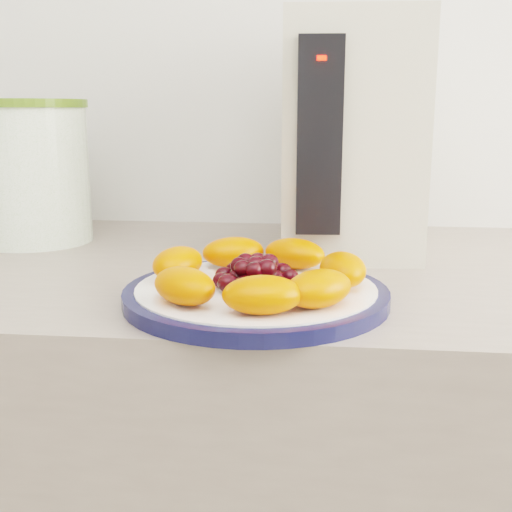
# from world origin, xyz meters

# --- Properties ---
(plate_rim) EXTENTS (0.28, 0.28, 0.01)m
(plate_rim) POSITION_xyz_m (0.06, 1.02, 0.91)
(plate_rim) COLOR #0F1338
(plate_rim) RESTS_ON counter
(plate_face) EXTENTS (0.25, 0.25, 0.02)m
(plate_face) POSITION_xyz_m (0.06, 1.02, 0.91)
(plate_face) COLOR white
(plate_face) RESTS_ON counter
(canister) EXTENTS (0.18, 0.18, 0.20)m
(canister) POSITION_xyz_m (-0.31, 1.30, 1.00)
(canister) COLOR #357512
(canister) RESTS_ON counter
(canister_lid) EXTENTS (0.19, 0.19, 0.01)m
(canister_lid) POSITION_xyz_m (-0.31, 1.30, 1.11)
(canister_lid) COLOR #547323
(canister_lid) RESTS_ON canister
(appliance_body) EXTENTS (0.20, 0.27, 0.32)m
(appliance_body) POSITION_xyz_m (0.16, 1.31, 1.06)
(appliance_body) COLOR beige
(appliance_body) RESTS_ON counter
(appliance_panel) EXTENTS (0.06, 0.02, 0.24)m
(appliance_panel) POSITION_xyz_m (0.12, 1.17, 1.07)
(appliance_panel) COLOR black
(appliance_panel) RESTS_ON appliance_body
(appliance_led) EXTENTS (0.01, 0.01, 0.01)m
(appliance_led) POSITION_xyz_m (0.12, 1.16, 1.16)
(appliance_led) COLOR #FF0C05
(appliance_led) RESTS_ON appliance_panel
(fruit_plate) EXTENTS (0.24, 0.24, 0.04)m
(fruit_plate) POSITION_xyz_m (0.06, 1.02, 0.93)
(fruit_plate) COLOR #E84700
(fruit_plate) RESTS_ON plate_face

